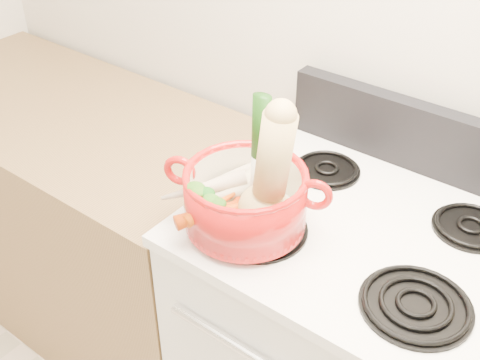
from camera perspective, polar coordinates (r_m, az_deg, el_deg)
The scene contains 24 objects.
wall_back at distance 1.53m, azimuth 19.77°, elevation 12.73°, with size 3.50×0.02×2.60m, color beige.
cooktop at distance 1.42m, azimuth 11.85°, elevation -4.91°, with size 0.78×0.67×0.03m, color white.
control_backsplash at distance 1.60m, azimuth 17.30°, elevation 3.66°, with size 0.76×0.05×0.18m, color black.
counter_left at distance 2.27m, azimuth -14.24°, elevation -3.52°, with size 1.36×0.65×0.90m, color brown.
burner_front_left at distance 1.37m, azimuth 1.81°, elevation -4.57°, with size 0.22×0.22×0.02m, color black.
burner_front_right at distance 1.25m, azimuth 16.34°, elevation -11.22°, with size 0.22×0.22×0.02m, color black.
burner_back_left at distance 1.57m, azimuth 8.24°, elevation 1.06°, with size 0.17×0.17×0.02m, color black.
burner_back_right at distance 1.47m, azimuth 21.05°, elevation -4.09°, with size 0.17×0.17×0.02m, color black.
dutch_oven at distance 1.33m, azimuth 0.52°, elevation -1.81°, with size 0.27×0.27×0.13m, color #AE110E.
pot_handle_left at distance 1.34m, azimuth -5.74°, elevation 0.92°, with size 0.08×0.08×0.02m, color #AE110E.
pot_handle_right at distance 1.27m, azimuth 7.16°, elevation -1.39°, with size 0.08×0.08×0.02m, color #AE110E.
squash at distance 1.21m, azimuth 3.34°, elevation 0.34°, with size 0.12×0.12×0.29m, color tan, non-canonical shape.
leek at distance 1.29m, azimuth 1.93°, elevation 2.70°, with size 0.04×0.04×0.29m, color silver.
ginger at distance 1.38m, azimuth 2.19°, elevation -1.08°, with size 0.08×0.06×0.04m, color tan.
parsnip_0 at distance 1.37m, azimuth -0.36°, elevation -1.06°, with size 0.04×0.04×0.23m, color beige.
parsnip_1 at distance 1.36m, azimuth -1.40°, elevation -1.35°, with size 0.04×0.04×0.20m, color beige.
parsnip_2 at distance 1.37m, azimuth -0.74°, elevation -0.68°, with size 0.04×0.04×0.18m, color beige.
parsnip_3 at distance 1.36m, azimuth -3.47°, elevation -0.64°, with size 0.04×0.04×0.20m, color beige.
parsnip_4 at distance 1.40m, azimuth -0.13°, elevation 0.80°, with size 0.04×0.04×0.19m, color beige.
carrot_0 at distance 1.32m, azimuth -1.06°, elevation -3.11°, with size 0.03×0.03×0.15m, color #CE3A0A.
carrot_1 at distance 1.31m, azimuth -2.73°, elevation -3.12°, with size 0.04×0.04×0.16m, color #C74109.
carrot_2 at distance 1.30m, azimuth -0.13°, elevation -3.33°, with size 0.03×0.03×0.15m, color #D0640A.
carrot_3 at distance 1.31m, azimuth -2.74°, elevation -2.71°, with size 0.03×0.03×0.14m, color #D9630A.
carrot_4 at distance 1.30m, azimuth -0.18°, elevation -2.66°, with size 0.03×0.03×0.14m, color #DA540A.
Camera 1 is at (0.41, 0.38, 1.84)m, focal length 45.00 mm.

